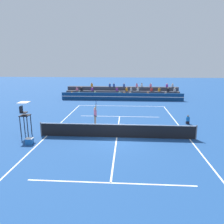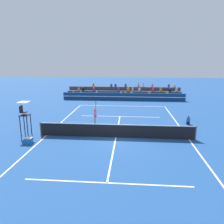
% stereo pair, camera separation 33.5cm
% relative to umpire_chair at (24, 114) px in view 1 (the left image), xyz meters
% --- Properties ---
extents(ground_plane, '(120.00, 120.00, 0.00)m').
position_rel_umpire_chair_xyz_m(ground_plane, '(7.18, 0.00, -1.72)').
color(ground_plane, navy).
extents(court_lines, '(11.10, 23.90, 0.01)m').
position_rel_umpire_chair_xyz_m(court_lines, '(7.18, 0.00, -1.71)').
color(court_lines, white).
rests_on(court_lines, ground).
extents(tennis_net, '(12.00, 0.10, 1.10)m').
position_rel_umpire_chair_xyz_m(tennis_net, '(7.18, 0.00, -1.17)').
color(tennis_net, slate).
rests_on(tennis_net, ground).
extents(sponsor_banner_wall, '(18.00, 0.26, 1.10)m').
position_rel_umpire_chair_xyz_m(sponsor_banner_wall, '(7.18, 16.03, -1.17)').
color(sponsor_banner_wall, navy).
rests_on(sponsor_banner_wall, ground).
extents(bleacher_stand, '(17.68, 2.85, 2.28)m').
position_rel_umpire_chair_xyz_m(bleacher_stand, '(7.20, 18.57, -1.06)').
color(bleacher_stand, '#383D4C').
rests_on(bleacher_stand, ground).
extents(umpire_chair, '(0.76, 0.84, 2.67)m').
position_rel_umpire_chair_xyz_m(umpire_chair, '(0.00, 0.00, 0.00)').
color(umpire_chair, black).
rests_on(umpire_chair, ground).
extents(ball_kid_courtside, '(0.30, 0.36, 0.84)m').
position_rel_umpire_chair_xyz_m(ball_kid_courtside, '(13.61, 4.10, -1.39)').
color(ball_kid_courtside, black).
rests_on(ball_kid_courtside, ground).
extents(tennis_player, '(0.40, 1.05, 2.46)m').
position_rel_umpire_chair_xyz_m(tennis_player, '(5.10, 2.99, -0.73)').
color(tennis_player, tan).
rests_on(tennis_player, ground).
extents(tennis_ball, '(0.07, 0.07, 0.07)m').
position_rel_umpire_chair_xyz_m(tennis_ball, '(3.97, 9.84, -1.68)').
color(tennis_ball, '#C6DB33').
rests_on(tennis_ball, ground).
extents(equipment_cooler, '(0.50, 0.38, 0.45)m').
position_rel_umpire_chair_xyz_m(equipment_cooler, '(1.08, -1.80, -1.49)').
color(equipment_cooler, '#1E66B2').
rests_on(equipment_cooler, ground).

